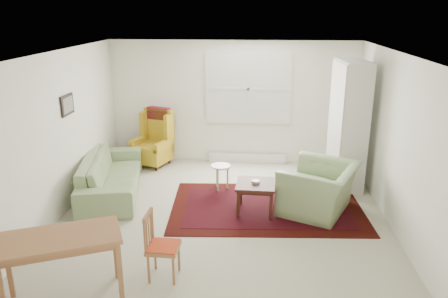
# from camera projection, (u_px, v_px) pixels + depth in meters

# --- Properties ---
(room) EXTENTS (5.04, 5.54, 2.51)m
(room) POSITION_uv_depth(u_px,v_px,m) (225.00, 138.00, 6.49)
(room) COLOR #BAB59E
(room) RESTS_ON ground
(rug) EXTENTS (3.17, 2.14, 0.03)m
(rug) POSITION_uv_depth(u_px,v_px,m) (267.00, 207.00, 7.09)
(rug) COLOR black
(rug) RESTS_ON ground
(sofa) EXTENTS (1.34, 2.43, 0.93)m
(sofa) POSITION_uv_depth(u_px,v_px,m) (111.00, 167.00, 7.55)
(sofa) COLOR gray
(sofa) RESTS_ON ground
(armchair) EXTENTS (1.43, 1.50, 0.92)m
(armchair) POSITION_uv_depth(u_px,v_px,m) (319.00, 184.00, 6.85)
(armchair) COLOR gray
(armchair) RESTS_ON ground
(wingback_chair) EXTENTS (0.88, 0.90, 1.16)m
(wingback_chair) POSITION_uv_depth(u_px,v_px,m) (151.00, 138.00, 8.83)
(wingback_chair) COLOR #B9951C
(wingback_chair) RESTS_ON ground
(coffee_table) EXTENTS (0.62, 0.62, 0.49)m
(coffee_table) POSITION_uv_depth(u_px,v_px,m) (255.00, 197.00, 6.90)
(coffee_table) COLOR #3D1A12
(coffee_table) RESTS_ON ground
(stool) EXTENTS (0.39, 0.39, 0.46)m
(stool) POSITION_uv_depth(u_px,v_px,m) (221.00, 177.00, 7.75)
(stool) COLOR white
(stool) RESTS_ON ground
(cabinet) EXTENTS (0.55, 0.94, 2.26)m
(cabinet) POSITION_uv_depth(u_px,v_px,m) (349.00, 125.00, 7.66)
(cabinet) COLOR silver
(cabinet) RESTS_ON ground
(desk) EXTENTS (1.40, 1.07, 0.79)m
(desk) POSITION_uv_depth(u_px,v_px,m) (63.00, 269.00, 4.73)
(desk) COLOR #99643E
(desk) RESTS_ON ground
(desk_chair) EXTENTS (0.38, 0.38, 0.84)m
(desk_chair) POSITION_uv_depth(u_px,v_px,m) (163.00, 246.00, 5.15)
(desk_chair) COLOR #99643E
(desk_chair) RESTS_ON ground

